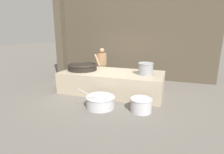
% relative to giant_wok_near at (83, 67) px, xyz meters
% --- Properties ---
extents(ground_plane, '(60.00, 60.00, 0.00)m').
position_rel_giant_wok_near_xyz_m(ground_plane, '(1.23, 0.05, -0.93)').
color(ground_plane, '#666059').
extents(back_wall, '(8.14, 0.24, 4.47)m').
position_rel_giant_wok_near_xyz_m(back_wall, '(1.23, 2.58, 1.31)').
color(back_wall, '#4C4233').
rests_on(back_wall, ground_plane).
extents(support_pillar, '(0.36, 0.36, 4.47)m').
position_rel_giant_wok_near_xyz_m(support_pillar, '(-1.73, 1.14, 1.31)').
color(support_pillar, '#4C4233').
rests_on(support_pillar, ground_plane).
extents(hearth_platform, '(3.84, 1.80, 0.79)m').
position_rel_giant_wok_near_xyz_m(hearth_platform, '(1.23, 0.05, -0.53)').
color(hearth_platform, tan).
rests_on(hearth_platform, ground_plane).
extents(giant_wok_near, '(1.18, 1.18, 0.25)m').
position_rel_giant_wok_near_xyz_m(giant_wok_near, '(0.00, 0.00, 0.00)').
color(giant_wok_near, black).
rests_on(giant_wok_near, hearth_platform).
extents(stock_pot, '(0.55, 0.55, 0.43)m').
position_rel_giant_wok_near_xyz_m(stock_pot, '(2.51, 0.01, 0.09)').
color(stock_pot, gray).
rests_on(stock_pot, hearth_platform).
extents(cook, '(0.45, 0.63, 1.59)m').
position_rel_giant_wok_near_xyz_m(cook, '(0.33, 1.23, -0.07)').
color(cook, '#9E7551').
rests_on(cook, ground_plane).
extents(prep_bowl_vegetables, '(0.90, 1.04, 0.73)m').
position_rel_giant_wok_near_xyz_m(prep_bowl_vegetables, '(1.39, -1.48, -0.73)').
color(prep_bowl_vegetables, '#B7B7BC').
rests_on(prep_bowl_vegetables, ground_plane).
extents(prep_bowl_meat, '(0.64, 0.64, 0.40)m').
position_rel_giant_wok_near_xyz_m(prep_bowl_meat, '(2.62, -1.36, -0.71)').
color(prep_bowl_meat, '#B7B7BC').
rests_on(prep_bowl_meat, ground_plane).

